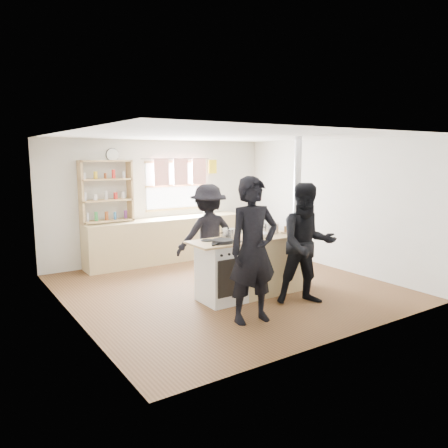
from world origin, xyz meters
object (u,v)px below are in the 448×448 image
Objects in this scene: roast_tray at (259,235)px; person_near_right at (307,244)px; cooking_island at (253,266)px; person_near_left at (253,250)px; stockpot_counter at (271,228)px; stockpot_stove at (228,233)px; bread_board at (291,230)px; person_far at (208,235)px; flue_heater at (296,247)px; thermos at (205,208)px; skillet_greens at (222,241)px.

person_near_right is (0.36, -0.69, -0.07)m from roast_tray.
cooking_island is 1.22m from person_near_left.
stockpot_counter is 0.89m from person_near_right.
cooking_island is at bearing 59.84° from person_near_left.
roast_tray is (0.05, -0.07, 0.50)m from cooking_island.
roast_tray is 0.48m from stockpot_stove.
person_near_left is (-1.14, -1.01, -0.05)m from stockpot_counter.
roast_tray is 1.57× the size of stockpot_counter.
bread_board is at bearing -3.05° from cooking_island.
stockpot_counter is 1.53m from person_near_left.
stockpot_stove is at bearing 89.64° from person_far.
person_far is (0.39, 1.76, -0.11)m from person_near_left.
person_near_left is 1.81m from person_far.
cooking_island is at bearing -179.40° from flue_heater.
stockpot_stove is 0.76m from person_far.
person_near_right reaches higher than cooking_island.
thermos is at bearing 109.09° from person_near_right.
person_far is at bearing 84.74° from person_near_left.
bread_board is 0.18× the size of person_near_right.
person_near_left reaches higher than stockpot_counter.
person_far is (-0.70, 1.63, -0.04)m from person_near_right.
person_near_left reaches higher than stockpot_stove.
skillet_greens is 2.03× the size of stockpot_stove.
person_near_left is at bearing -111.85° from thermos.
person_far is at bearing -119.65° from thermos.
roast_tray is 1.89× the size of stockpot_stove.
bread_board is at bearing -90.94° from thermos.
thermos is 0.19× the size of person_far.
roast_tray is at bearing 3.41° from skillet_greens.
flue_heater reaches higher than thermos.
person_near_right reaches higher than person_far.
cooking_island is (-0.79, -2.77, -0.59)m from thermos.
stockpot_stove reaches higher than skillet_greens.
skillet_greens is at bearing 174.01° from person_near_right.
person_near_left is at bearing -149.16° from bread_board.
person_near_right is 1.78m from person_far.
thermos reaches higher than roast_tray.
person_near_left reaches higher than bread_board.
cooking_island is 1.00m from person_far.
person_near_right is at bearing -48.08° from stockpot_stove.
person_far is (-1.20, 0.87, 0.20)m from flue_heater.
cooking_island is 4.60× the size of skillet_greens.
person_far is (-0.76, 0.75, -0.16)m from stockpot_counter.
flue_heater is at bearing 0.60° from cooking_island.
cooking_island is 0.82m from skillet_greens.
stockpot_counter reaches higher than skillet_greens.
flue_heater is at bearing 36.61° from person_near_left.
flue_heater is at bearing 151.01° from person_far.
flue_heater reaches higher than stockpot_counter.
stockpot_counter is at bearing 25.31° from roast_tray.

